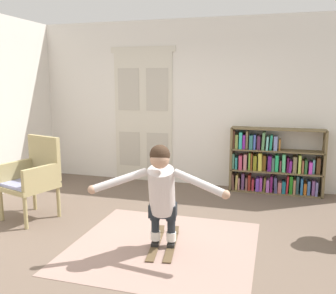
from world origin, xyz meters
TOP-DOWN VIEW (x-y plane):
  - ground_plane at (0.00, 0.00)m, footprint 7.20×7.20m
  - back_wall at (0.00, 2.60)m, footprint 6.00×0.10m
  - double_door at (-1.00, 2.54)m, footprint 1.22×0.05m
  - rug at (0.18, -0.09)m, footprint 2.03×1.95m
  - bookshelf at (1.31, 2.39)m, footprint 1.50×0.30m
  - wicker_chair at (-1.77, 0.30)m, footprint 0.75×0.75m
  - skis_pair at (0.18, -0.06)m, footprint 0.40×0.87m
  - person_skier at (0.20, -0.23)m, footprint 1.41×0.69m

SIDE VIEW (x-z plane):
  - ground_plane at x=0.00m, z-range 0.00..0.00m
  - rug at x=0.18m, z-range 0.00..0.01m
  - skis_pair at x=0.18m, z-range -0.01..0.06m
  - bookshelf at x=1.31m, z-range -0.07..1.01m
  - wicker_chair at x=-1.77m, z-range 0.03..1.13m
  - person_skier at x=0.20m, z-range 0.14..1.27m
  - double_door at x=-1.00m, z-range 0.01..2.46m
  - back_wall at x=0.00m, z-range 0.00..2.90m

